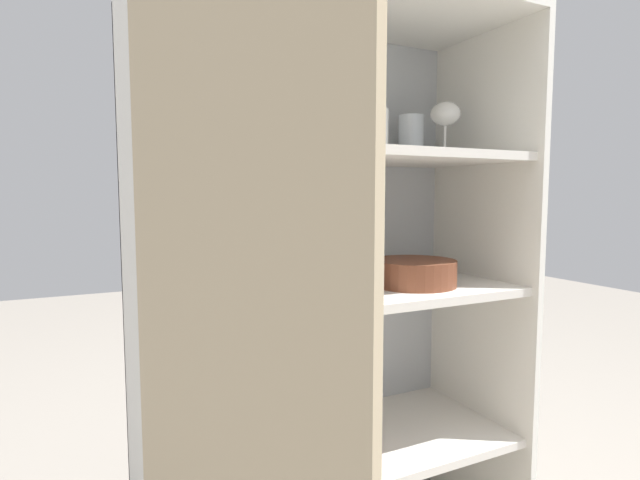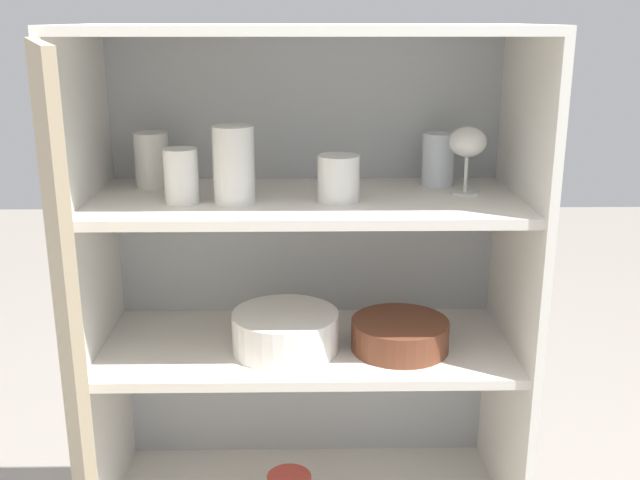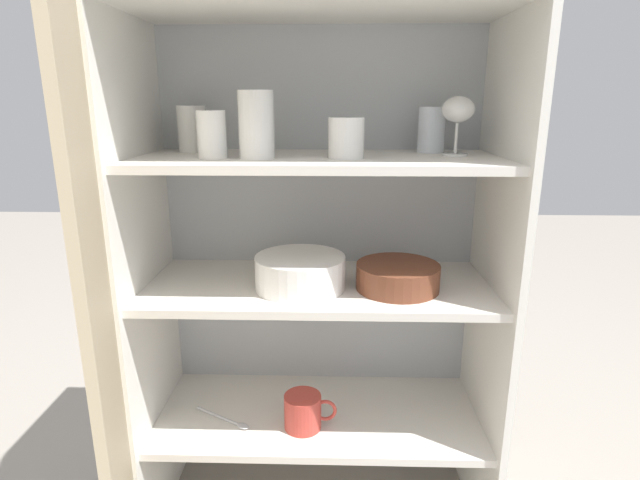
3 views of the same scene
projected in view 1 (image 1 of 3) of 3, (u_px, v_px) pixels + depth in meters
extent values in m
cube|color=#B2B7BC|center=(302.00, 284.00, 1.32)|extent=(0.89, 0.02, 1.30)
cube|color=white|center=(136.00, 318.00, 0.96)|extent=(0.02, 0.40, 1.30)
cube|color=white|center=(479.00, 283.00, 1.34)|extent=(0.02, 0.40, 1.30)
cube|color=white|center=(337.00, 1.00, 1.09)|extent=(0.89, 0.40, 0.02)
cube|color=silver|center=(335.00, 448.00, 1.18)|extent=(0.85, 0.36, 0.02)
cube|color=silver|center=(336.00, 294.00, 1.15)|extent=(0.85, 0.36, 0.02)
cube|color=silver|center=(336.00, 155.00, 1.12)|extent=(0.85, 0.36, 0.02)
cube|color=tan|center=(233.00, 383.00, 0.63)|extent=(0.18, 0.42, 1.30)
cylinder|color=white|center=(370.00, 130.00, 1.11)|extent=(0.08, 0.08, 0.09)
cylinder|color=white|center=(239.00, 117.00, 0.97)|extent=(0.07, 0.07, 0.11)
cylinder|color=white|center=(180.00, 122.00, 1.06)|extent=(0.07, 0.07, 0.11)
cylinder|color=white|center=(411.00, 137.00, 1.33)|extent=(0.07, 0.07, 0.11)
cylinder|color=white|center=(287.00, 110.00, 1.01)|extent=(0.08, 0.08, 0.15)
cylinder|color=white|center=(444.00, 155.00, 1.28)|extent=(0.06, 0.06, 0.01)
cylinder|color=white|center=(445.00, 140.00, 1.27)|extent=(0.01, 0.01, 0.07)
ellipsoid|color=white|center=(445.00, 114.00, 1.27)|extent=(0.08, 0.08, 0.06)
cylinder|color=white|center=(326.00, 292.00, 1.10)|extent=(0.22, 0.22, 0.01)
cylinder|color=white|center=(326.00, 288.00, 1.10)|extent=(0.22, 0.22, 0.01)
cylinder|color=white|center=(326.00, 284.00, 1.10)|extent=(0.22, 0.22, 0.01)
cylinder|color=white|center=(326.00, 280.00, 1.10)|extent=(0.22, 0.22, 0.01)
cylinder|color=white|center=(326.00, 276.00, 1.09)|extent=(0.22, 0.22, 0.01)
cylinder|color=white|center=(326.00, 272.00, 1.09)|extent=(0.22, 0.22, 0.01)
cylinder|color=white|center=(326.00, 268.00, 1.09)|extent=(0.22, 0.22, 0.01)
cylinder|color=white|center=(326.00, 264.00, 1.09)|extent=(0.22, 0.22, 0.01)
cylinder|color=white|center=(326.00, 260.00, 1.09)|extent=(0.22, 0.22, 0.01)
cylinder|color=brown|center=(414.00, 273.00, 1.20)|extent=(0.20, 0.20, 0.06)
torus|color=brown|center=(414.00, 261.00, 1.20)|extent=(0.20, 0.20, 0.01)
cylinder|color=#BC3D33|center=(334.00, 442.00, 1.10)|extent=(0.10, 0.10, 0.09)
torus|color=#BC3D33|center=(357.00, 435.00, 1.13)|extent=(0.06, 0.01, 0.06)
cylinder|color=silver|center=(232.00, 478.00, 1.03)|extent=(0.14, 0.09, 0.01)
ellipsoid|color=silver|center=(270.00, 479.00, 1.03)|extent=(0.04, 0.04, 0.01)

